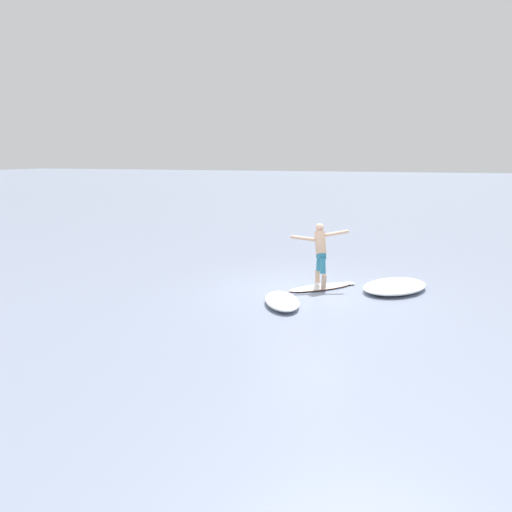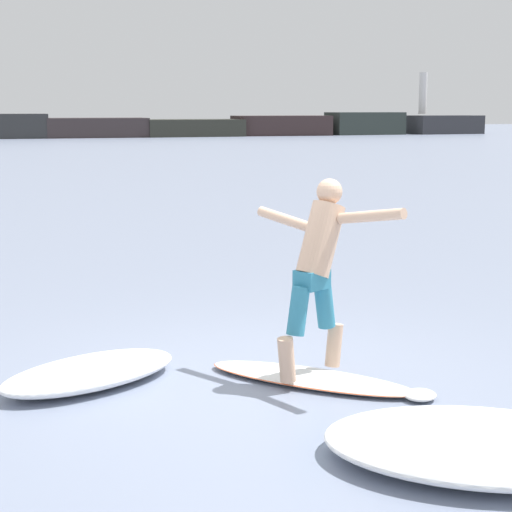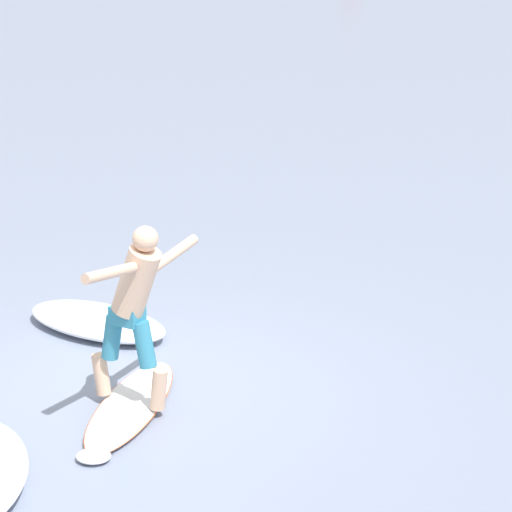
{
  "view_description": "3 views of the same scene",
  "coord_description": "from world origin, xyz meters",
  "views": [
    {
      "loc": [
        -12.32,
        -2.91,
        3.45
      ],
      "look_at": [
        0.11,
        1.51,
        0.8
      ],
      "focal_mm": 35.0,
      "sensor_mm": 36.0,
      "label": 1
    },
    {
      "loc": [
        -2.28,
        -6.7,
        2.29
      ],
      "look_at": [
        0.29,
        1.3,
        0.83
      ],
      "focal_mm": 60.0,
      "sensor_mm": 36.0,
      "label": 2
    },
    {
      "loc": [
        8.94,
        -4.44,
        4.72
      ],
      "look_at": [
        0.48,
        0.93,
        1.26
      ],
      "focal_mm": 85.0,
      "sensor_mm": 36.0,
      "label": 3
    }
  ],
  "objects": [
    {
      "name": "surfer",
      "position": [
        0.36,
        -0.2,
        1.04
      ],
      "size": [
        0.94,
        1.42,
        1.64
      ],
      "color": "#D6AC8D",
      "rests_on": "surfboard"
    },
    {
      "name": "wave_foam_at_nose",
      "position": [
        -1.5,
        0.29,
        0.1
      ],
      "size": [
        1.79,
        1.4,
        0.21
      ],
      "color": "white",
      "rests_on": "ground"
    },
    {
      "name": "surfboard",
      "position": [
        0.31,
        -0.26,
        0.04
      ],
      "size": [
        1.71,
        1.71,
        0.21
      ],
      "color": "white",
      "rests_on": "ground"
    },
    {
      "name": "ground_plane",
      "position": [
        0.0,
        0.0,
        0.0
      ],
      "size": [
        200.0,
        200.0,
        0.0
      ],
      "primitive_type": "plane",
      "color": "gray"
    }
  ]
}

